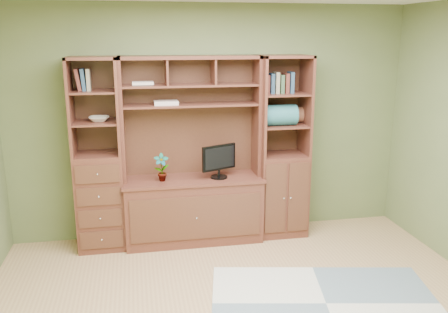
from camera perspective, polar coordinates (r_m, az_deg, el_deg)
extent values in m
cube|color=#616F42|center=(5.38, -1.49, 4.14)|extent=(4.50, 0.04, 2.60)
cube|color=#53281D|center=(5.15, -3.80, 0.51)|extent=(1.54, 0.53, 2.05)
cube|color=#53281D|center=(5.17, -14.93, 0.10)|extent=(0.50, 0.45, 2.05)
cube|color=#53281D|center=(5.40, 7.00, 1.09)|extent=(0.55, 0.45, 2.05)
cube|color=#9DA2A2|center=(4.37, 12.18, -16.96)|extent=(2.18, 1.66, 0.01)
cube|color=black|center=(5.16, -0.61, 0.14)|extent=(0.46, 0.34, 0.51)
imported|color=#B6603D|center=(5.12, -7.53, -1.32)|extent=(0.16, 0.11, 0.30)
cube|color=beige|center=(5.11, -6.98, 6.45)|extent=(0.25, 0.19, 0.04)
imported|color=beige|center=(5.08, -14.80, 4.39)|extent=(0.21, 0.21, 0.05)
cube|color=#276168|center=(5.26, 6.56, 4.96)|extent=(0.39, 0.23, 0.23)
cube|color=brown|center=(5.45, 8.17, 4.98)|extent=(0.33, 0.18, 0.18)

